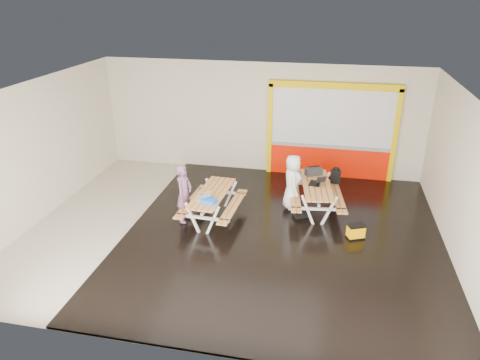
% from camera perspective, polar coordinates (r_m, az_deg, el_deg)
% --- Properties ---
extents(room, '(10.02, 8.02, 3.52)m').
position_cam_1_polar(room, '(10.27, -1.02, 1.85)').
color(room, beige).
rests_on(room, ground).
extents(deck, '(7.50, 7.98, 0.05)m').
position_cam_1_polar(deck, '(10.86, 5.55, -7.14)').
color(deck, black).
rests_on(deck, room).
extents(kiosk, '(3.88, 0.16, 3.00)m').
position_cam_1_polar(kiosk, '(13.85, 11.60, 5.90)').
color(kiosk, '#F71900').
rests_on(kiosk, room).
extents(picnic_table_left, '(1.46, 2.06, 0.80)m').
position_cam_1_polar(picnic_table_left, '(11.28, -3.59, -2.45)').
color(picnic_table_left, '#CE8A45').
rests_on(picnic_table_left, deck).
extents(picnic_table_right, '(1.65, 2.21, 0.81)m').
position_cam_1_polar(picnic_table_right, '(11.85, 9.76, -1.34)').
color(picnic_table_right, '#CE8A45').
rests_on(picnic_table_right, deck).
extents(person_left, '(0.44, 0.60, 1.52)m').
position_cam_1_polar(person_left, '(11.13, -7.21, -1.70)').
color(person_left, '#754F69').
rests_on(person_left, deck).
extents(person_right, '(0.62, 0.81, 1.48)m').
position_cam_1_polar(person_right, '(11.72, 6.77, -0.24)').
color(person_right, white).
rests_on(person_right, deck).
extents(laptop_left, '(0.41, 0.39, 0.16)m').
position_cam_1_polar(laptop_left, '(10.85, -4.77, -2.20)').
color(laptop_left, silver).
rests_on(laptop_left, picnic_table_left).
extents(laptop_right, '(0.47, 0.42, 0.18)m').
position_cam_1_polar(laptop_right, '(11.74, 9.88, -0.25)').
color(laptop_right, black).
rests_on(laptop_right, picnic_table_right).
extents(blue_pouch, '(0.38, 0.30, 0.10)m').
position_cam_1_polar(blue_pouch, '(10.66, -3.98, -2.69)').
color(blue_pouch, blue).
rests_on(blue_pouch, picnic_table_left).
extents(toolbox, '(0.50, 0.40, 0.26)m').
position_cam_1_polar(toolbox, '(12.28, 9.44, 1.11)').
color(toolbox, black).
rests_on(toolbox, picnic_table_right).
extents(backpack, '(0.27, 0.18, 0.44)m').
position_cam_1_polar(backpack, '(12.56, 12.22, 0.57)').
color(backpack, black).
rests_on(backpack, picnic_table_right).
extents(dark_case, '(0.47, 0.43, 0.14)m').
position_cam_1_polar(dark_case, '(11.70, 7.87, -4.30)').
color(dark_case, black).
rests_on(dark_case, deck).
extents(fluke_bag, '(0.48, 0.41, 0.35)m').
position_cam_1_polar(fluke_bag, '(10.94, 14.67, -6.44)').
color(fluke_bag, black).
rests_on(fluke_bag, deck).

